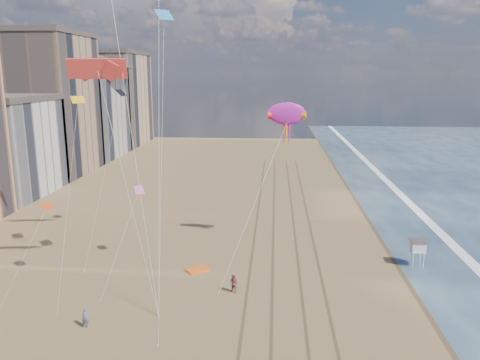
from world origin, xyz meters
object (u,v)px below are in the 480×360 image
at_px(show_kite, 287,114).
at_px(kite_flyer_a, 85,318).
at_px(grounded_kite, 198,270).
at_px(lifeguard_stand, 418,246).
at_px(kite_flyer_b, 234,284).

xyz_separation_m(show_kite, kite_flyer_a, (-16.55, -19.01, -15.16)).
bearing_deg(show_kite, kite_flyer_a, -131.04).
bearing_deg(grounded_kite, show_kite, -1.25).
height_order(show_kite, kite_flyer_a, show_kite).
bearing_deg(kite_flyer_a, lifeguard_stand, 18.92).
xyz_separation_m(lifeguard_stand, kite_flyer_b, (-19.26, -7.84, -1.38)).
relative_size(kite_flyer_a, kite_flyer_b, 0.95).
distance_m(show_kite, kite_flyer_b, 19.82).
xyz_separation_m(lifeguard_stand, grounded_kite, (-23.52, -3.06, -2.18)).
distance_m(grounded_kite, kite_flyer_a, 14.05).
bearing_deg(show_kite, kite_flyer_b, -112.83).
bearing_deg(show_kite, lifeguard_stand, -15.55).
distance_m(show_kite, kite_flyer_a, 29.41).
relative_size(lifeguard_stand, kite_flyer_a, 1.68).
distance_m(lifeguard_stand, grounded_kite, 23.82).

